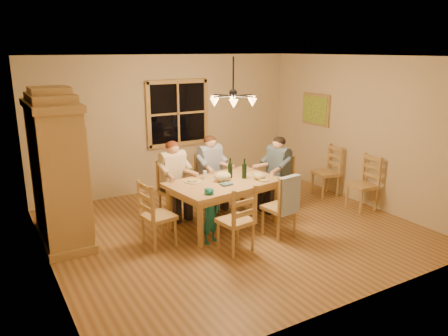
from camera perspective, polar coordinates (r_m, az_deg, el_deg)
floor at (r=7.11m, az=1.11°, el=-7.93°), size 5.50×5.50×0.00m
ceiling at (r=6.53m, az=1.24°, el=14.39°), size 5.50×5.00×0.02m
wall_back at (r=8.88m, az=-7.27°, el=5.77°), size 5.50×0.02×2.70m
wall_left at (r=5.80m, az=-22.73°, el=-0.43°), size 0.02×5.00×2.70m
wall_right at (r=8.43m, az=17.42°, el=4.67°), size 0.02×5.00×2.70m
window at (r=8.90m, az=-6.03°, el=7.13°), size 1.30×0.06×1.30m
painting at (r=9.21m, az=11.89°, el=7.47°), size 0.06×0.78×0.64m
chandelier at (r=6.57m, az=1.20°, el=8.95°), size 0.77×0.68×0.71m
armoire at (r=6.78m, az=-20.80°, el=-0.67°), size 0.66×1.40×2.30m
dining_table at (r=7.01m, az=-0.01°, el=-2.52°), size 1.88×1.30×0.76m
chair_far_left at (r=7.53m, az=-6.52°, el=-4.19°), size 0.49×0.48×0.99m
chair_far_right at (r=7.94m, az=-1.76°, el=-3.06°), size 0.49×0.48×0.99m
chair_near_left at (r=6.28m, az=1.51°, el=-8.18°), size 0.49×0.48×0.99m
chair_near_right at (r=6.83m, az=7.20°, el=-6.32°), size 0.49×0.48×0.99m
chair_end_left at (r=6.50m, az=-8.51°, el=-7.50°), size 0.48×0.49×0.99m
chair_end_right at (r=7.89m, az=6.94°, el=-3.29°), size 0.48×0.49×0.99m
adult_woman at (r=7.37m, az=-6.65°, el=-0.25°), size 0.43×0.47×0.87m
adult_plaid_man at (r=7.79m, az=-1.79°, el=0.69°), size 0.43×0.47×0.87m
adult_slate_man at (r=7.74m, az=7.06°, el=0.48°), size 0.47×0.43×0.87m
towel at (r=6.57m, az=8.49°, el=-3.56°), size 0.39×0.15×0.58m
wine_bottle_a at (r=7.12m, az=0.81°, el=-0.01°), size 0.08×0.08×0.33m
wine_bottle_b at (r=7.10m, az=2.67°, el=-0.07°), size 0.08×0.08×0.33m
plate_woman at (r=6.95m, az=-4.11°, el=-1.77°), size 0.26×0.26×0.02m
plate_plaid at (r=7.35m, az=0.26°, el=-0.78°), size 0.26×0.26×0.02m
plate_slate at (r=7.36m, az=3.85°, el=-0.79°), size 0.26×0.26×0.02m
wine_glass_a at (r=7.08m, az=-2.52°, el=-0.91°), size 0.06×0.06×0.14m
wine_glass_b at (r=7.38m, az=2.82°, el=-0.23°), size 0.06×0.06×0.14m
cap at (r=7.09m, az=4.63°, el=-1.05°), size 0.20×0.20×0.11m
napkin at (r=6.78m, az=0.33°, el=-2.12°), size 0.20×0.16×0.03m
cloth_bundle at (r=6.96m, az=-0.17°, el=-1.12°), size 0.28×0.22×0.15m
child at (r=6.48m, az=-1.74°, el=-6.22°), size 0.36×0.30×0.85m
chair_spare_front at (r=8.19m, az=17.52°, el=-3.20°), size 0.45×0.47×0.99m
chair_spare_back at (r=8.81m, az=13.07°, el=-1.59°), size 0.48×0.49×0.99m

